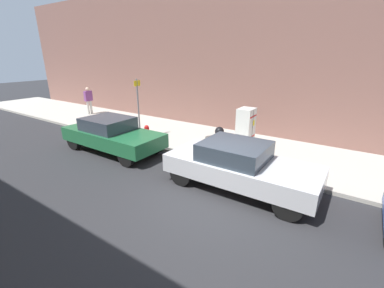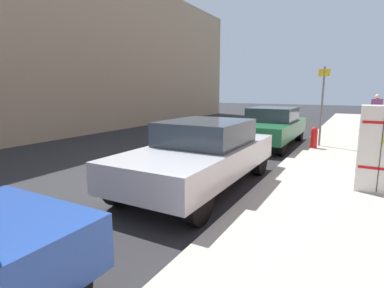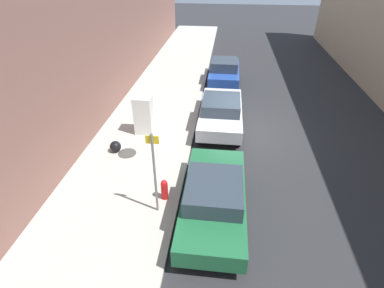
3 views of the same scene
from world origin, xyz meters
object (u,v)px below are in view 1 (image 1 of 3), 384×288
Objects in this scene: pedestrian_walking_far at (89,99)px; parked_sedan_silver at (239,165)px; fire_hydrant at (147,133)px; parked_sedan_green at (112,134)px; street_sign_post at (138,106)px; discarded_refrigerator at (245,128)px; trash_bag at (219,131)px.

parked_sedan_silver is at bearing 65.99° from pedestrian_walking_far.
pedestrian_walking_far is at bearing -105.94° from fire_hydrant.
street_sign_post is at bearing -176.93° from parked_sedan_green.
pedestrian_walking_far is 7.42m from parked_sedan_green.
parked_sedan_green reaches higher than fire_hydrant.
street_sign_post is 0.61× the size of parked_sedan_green.
street_sign_post is 6.70m from pedestrian_walking_far.
trash_bag is (-0.77, -1.61, -0.60)m from discarded_refrigerator.
discarded_refrigerator is at bearing 112.53° from fire_hydrant.
trash_bag is (-2.44, 2.41, -0.15)m from fire_hydrant.
street_sign_post is 1.28m from fire_hydrant.
discarded_refrigerator is 10.99m from pedestrian_walking_far.
discarded_refrigerator is at bearing -160.07° from parked_sedan_silver.
fire_hydrant reaches higher than trash_bag.
parked_sedan_silver is at bearing 19.93° from discarded_refrigerator.
parked_sedan_green is at bearing 3.07° from street_sign_post.
street_sign_post is at bearing -106.39° from parked_sedan_silver.
discarded_refrigerator is 0.37× the size of parked_sedan_green.
pedestrian_walking_far reaches higher than parked_sedan_silver.
parked_sedan_silver is at bearing 90.00° from parked_sedan_green.
parked_sedan_silver is at bearing 73.61° from street_sign_post.
street_sign_post is 3.81× the size of fire_hydrant.
street_sign_post reaches higher than fire_hydrant.
trash_bag is 0.10× the size of parked_sedan_silver.
parked_sedan_green is 1.00× the size of parked_sedan_silver.
trash_bag is (-2.33, 2.96, -1.29)m from street_sign_post.
parked_sedan_silver is (0.00, 5.66, 0.01)m from parked_sedan_green.
parked_sedan_green is 5.66m from parked_sedan_silver.
discarded_refrigerator is 4.88m from street_sign_post.
pedestrian_walking_far is 0.39× the size of parked_sedan_green.
pedestrian_walking_far is at bearing -91.66° from discarded_refrigerator.
trash_bag is at bearing 135.36° from fire_hydrant.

